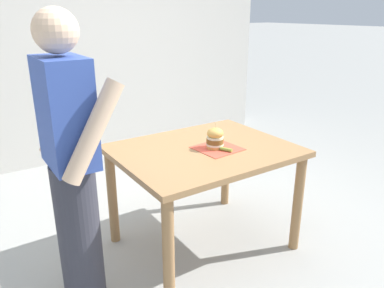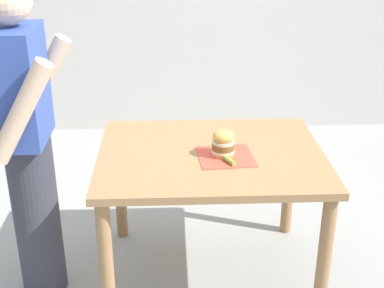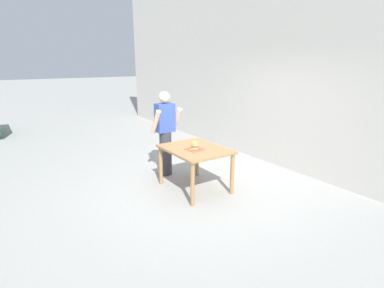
% 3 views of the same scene
% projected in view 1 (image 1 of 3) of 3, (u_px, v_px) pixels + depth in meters
% --- Properties ---
extents(ground_plane, '(80.00, 80.00, 0.00)m').
position_uv_depth(ground_plane, '(203.00, 243.00, 2.84)').
color(ground_plane, '#9E9E99').
extents(patio_table, '(0.94, 1.19, 0.77)m').
position_uv_depth(patio_table, '(204.00, 163.00, 2.62)').
color(patio_table, '#9E7247').
rests_on(patio_table, ground).
extents(serving_paper, '(0.30, 0.30, 0.00)m').
position_uv_depth(serving_paper, '(217.00, 148.00, 2.57)').
color(serving_paper, '#D64C38').
rests_on(serving_paper, patio_table).
extents(sandwich, '(0.12, 0.12, 0.18)m').
position_uv_depth(sandwich, '(215.00, 138.00, 2.55)').
color(sandwich, gold).
rests_on(sandwich, serving_paper).
extents(pickle_spear, '(0.09, 0.06, 0.02)m').
position_uv_depth(pickle_spear, '(226.00, 149.00, 2.51)').
color(pickle_spear, '#8EA83D').
rests_on(pickle_spear, serving_paper).
extents(diner_across_table, '(0.55, 0.35, 1.69)m').
position_uv_depth(diner_across_table, '(72.00, 166.00, 1.99)').
color(diner_across_table, '#33333D').
rests_on(diner_across_table, ground).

